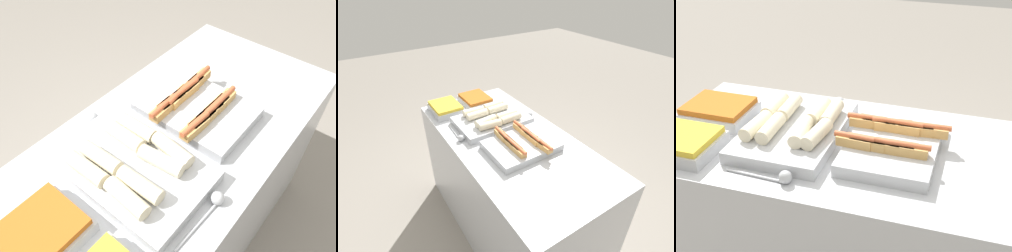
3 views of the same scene
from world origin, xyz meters
TOP-DOWN VIEW (x-y plane):
  - ground_plane at (0.00, 0.00)m, footprint 12.00×12.00m
  - counter at (0.00, 0.00)m, footprint 1.60×0.78m
  - tray_hotdogs at (0.14, 0.00)m, footprint 0.41×0.46m
  - tray_wraps at (-0.25, 0.00)m, footprint 0.36×0.54m
  - tray_side_back at (-0.61, 0.04)m, footprint 0.28×0.23m
  - serving_spoon_near at (-0.18, -0.30)m, footprint 0.25×0.05m
  - serving_spoon_far at (-0.18, 0.30)m, footprint 0.24×0.05m

SIDE VIEW (x-z plane):
  - ground_plane at x=0.00m, z-range 0.00..0.00m
  - counter at x=0.00m, z-range 0.00..0.91m
  - serving_spoon_near at x=-0.18m, z-range 0.91..0.95m
  - serving_spoon_far at x=-0.18m, z-range 0.91..0.95m
  - tray_side_back at x=-0.61m, z-range 0.91..0.98m
  - tray_hotdogs at x=0.14m, z-range 0.90..1.00m
  - tray_wraps at x=-0.25m, z-range 0.90..1.00m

